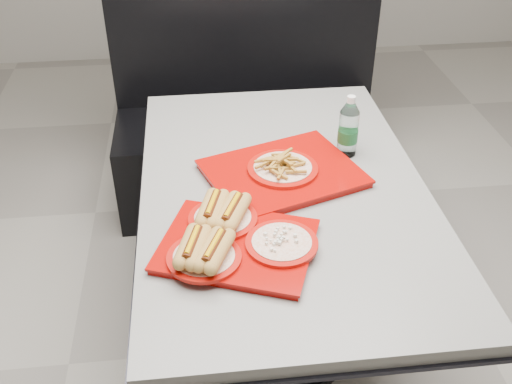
{
  "coord_description": "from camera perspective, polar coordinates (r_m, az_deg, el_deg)",
  "views": [
    {
      "loc": [
        -0.27,
        -1.55,
        1.82
      ],
      "look_at": [
        -0.1,
        -0.14,
        0.83
      ],
      "focal_mm": 42.0,
      "sensor_mm": 36.0,
      "label": 1
    }
  ],
  "objects": [
    {
      "name": "ground",
      "position": [
        2.4,
        2.18,
        -14.38
      ],
      "size": [
        6.0,
        6.0,
        0.0
      ],
      "primitive_type": "plane",
      "color": "gray",
      "rests_on": "ground"
    },
    {
      "name": "tray_near",
      "position": [
        1.64,
        -2.37,
        -4.45
      ],
      "size": [
        0.49,
        0.44,
        0.09
      ],
      "rotation": [
        0.0,
        0.0,
        -0.36
      ],
      "color": "#9C0804",
      "rests_on": "diner_table"
    },
    {
      "name": "booth_bench",
      "position": [
        3.01,
        -0.69,
        6.75
      ],
      "size": [
        1.3,
        0.57,
        1.35
      ],
      "color": "black",
      "rests_on": "ground"
    },
    {
      "name": "water_bottle",
      "position": [
        2.04,
        8.78,
        5.89
      ],
      "size": [
        0.07,
        0.07,
        0.22
      ],
      "rotation": [
        0.0,
        0.0,
        -0.31
      ],
      "color": "silver",
      "rests_on": "diner_table"
    },
    {
      "name": "tray_far",
      "position": [
        1.93,
        2.56,
        2.09
      ],
      "size": [
        0.56,
        0.5,
        0.09
      ],
      "rotation": [
        0.0,
        0.0,
        0.34
      ],
      "color": "#9C0804",
      "rests_on": "diner_table"
    },
    {
      "name": "diner_table",
      "position": [
        2.0,
        2.55,
        -3.35
      ],
      "size": [
        0.92,
        1.42,
        0.75
      ],
      "color": "black",
      "rests_on": "ground"
    }
  ]
}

